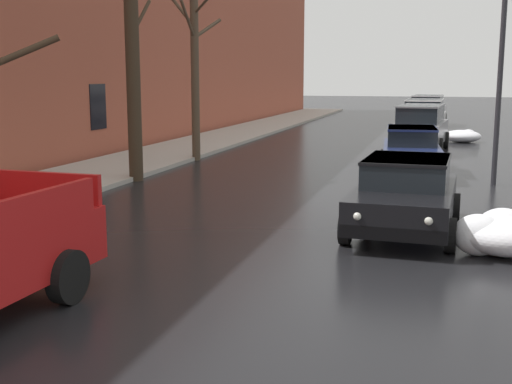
{
  "coord_description": "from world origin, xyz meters",
  "views": [
    {
      "loc": [
        3.47,
        0.73,
        2.94
      ],
      "look_at": [
        0.63,
        10.77,
        1.1
      ],
      "focal_mm": 46.14,
      "sensor_mm": 36.0,
      "label": 1
    }
  ],
  "objects_px": {
    "suv_grey_parked_far_down_block": "(420,126)",
    "suv_silver_at_far_intersection": "(427,109)",
    "bare_tree_far_down_block": "(194,52)",
    "sedan_black_parked_kerbside_close": "(405,193)",
    "bare_tree_mid_block": "(131,52)",
    "sedan_darkblue_parked_kerbside_mid": "(411,149)",
    "suv_white_queued_behind_truck": "(424,116)",
    "street_lamp_post": "(501,65)"
  },
  "relations": [
    {
      "from": "bare_tree_far_down_block",
      "to": "sedan_black_parked_kerbside_close",
      "type": "xyz_separation_m",
      "value": [
        7.73,
        -9.14,
        -3.0
      ]
    },
    {
      "from": "bare_tree_far_down_block",
      "to": "sedan_black_parked_kerbside_close",
      "type": "bearing_deg",
      "value": -49.8
    },
    {
      "from": "bare_tree_far_down_block",
      "to": "suv_silver_at_far_intersection",
      "type": "xyz_separation_m",
      "value": [
        7.47,
        19.01,
        -2.77
      ]
    },
    {
      "from": "suv_grey_parked_far_down_block",
      "to": "sedan_black_parked_kerbside_close",
      "type": "bearing_deg",
      "value": -89.18
    },
    {
      "from": "suv_silver_at_far_intersection",
      "to": "street_lamp_post",
      "type": "bearing_deg",
      "value": -84.01
    },
    {
      "from": "bare_tree_mid_block",
      "to": "street_lamp_post",
      "type": "xyz_separation_m",
      "value": [
        9.79,
        1.89,
        -0.37
      ]
    },
    {
      "from": "bare_tree_far_down_block",
      "to": "suv_silver_at_far_intersection",
      "type": "distance_m",
      "value": 20.61
    },
    {
      "from": "suv_grey_parked_far_down_block",
      "to": "street_lamp_post",
      "type": "height_order",
      "value": "street_lamp_post"
    },
    {
      "from": "bare_tree_mid_block",
      "to": "street_lamp_post",
      "type": "height_order",
      "value": "bare_tree_mid_block"
    },
    {
      "from": "sedan_darkblue_parked_kerbside_mid",
      "to": "suv_grey_parked_far_down_block",
      "type": "bearing_deg",
      "value": 89.57
    },
    {
      "from": "bare_tree_mid_block",
      "to": "suv_grey_parked_far_down_block",
      "type": "bearing_deg",
      "value": 52.44
    },
    {
      "from": "sedan_black_parked_kerbside_close",
      "to": "bare_tree_mid_block",
      "type": "bearing_deg",
      "value": 150.56
    },
    {
      "from": "sedan_darkblue_parked_kerbside_mid",
      "to": "suv_white_queued_behind_truck",
      "type": "distance_m",
      "value": 13.11
    },
    {
      "from": "bare_tree_mid_block",
      "to": "sedan_black_parked_kerbside_close",
      "type": "relative_size",
      "value": 1.65
    },
    {
      "from": "sedan_black_parked_kerbside_close",
      "to": "suv_grey_parked_far_down_block",
      "type": "xyz_separation_m",
      "value": [
        -0.2,
        14.2,
        0.24
      ]
    },
    {
      "from": "sedan_black_parked_kerbside_close",
      "to": "suv_silver_at_far_intersection",
      "type": "height_order",
      "value": "suv_silver_at_far_intersection"
    },
    {
      "from": "bare_tree_mid_block",
      "to": "suv_grey_parked_far_down_block",
      "type": "height_order",
      "value": "bare_tree_mid_block"
    },
    {
      "from": "suv_silver_at_far_intersection",
      "to": "street_lamp_post",
      "type": "relative_size",
      "value": 0.82
    },
    {
      "from": "street_lamp_post",
      "to": "suv_grey_parked_far_down_block",
      "type": "bearing_deg",
      "value": 105.75
    },
    {
      "from": "suv_white_queued_behind_truck",
      "to": "street_lamp_post",
      "type": "xyz_separation_m",
      "value": [
        2.28,
        -14.58,
        2.23
      ]
    },
    {
      "from": "bare_tree_mid_block",
      "to": "sedan_darkblue_parked_kerbside_mid",
      "type": "xyz_separation_m",
      "value": [
        7.51,
        3.36,
        -2.83
      ]
    },
    {
      "from": "suv_white_queued_behind_truck",
      "to": "sedan_darkblue_parked_kerbside_mid",
      "type": "bearing_deg",
      "value": -90.01
    },
    {
      "from": "street_lamp_post",
      "to": "sedan_darkblue_parked_kerbside_mid",
      "type": "bearing_deg",
      "value": 147.24
    },
    {
      "from": "bare_tree_mid_block",
      "to": "street_lamp_post",
      "type": "relative_size",
      "value": 1.18
    },
    {
      "from": "bare_tree_mid_block",
      "to": "suv_silver_at_far_intersection",
      "type": "bearing_deg",
      "value": 72.49
    },
    {
      "from": "suv_grey_parked_far_down_block",
      "to": "suv_white_queued_behind_truck",
      "type": "relative_size",
      "value": 1.06
    },
    {
      "from": "bare_tree_far_down_block",
      "to": "street_lamp_post",
      "type": "xyz_separation_m",
      "value": [
        9.76,
        -2.87,
        -0.54
      ]
    },
    {
      "from": "street_lamp_post",
      "to": "bare_tree_far_down_block",
      "type": "bearing_deg",
      "value": 163.6
    },
    {
      "from": "sedan_darkblue_parked_kerbside_mid",
      "to": "suv_silver_at_far_intersection",
      "type": "distance_m",
      "value": 20.41
    },
    {
      "from": "bare_tree_far_down_block",
      "to": "suv_grey_parked_far_down_block",
      "type": "relative_size",
      "value": 1.45
    },
    {
      "from": "bare_tree_far_down_block",
      "to": "suv_silver_at_far_intersection",
      "type": "relative_size",
      "value": 1.51
    },
    {
      "from": "bare_tree_mid_block",
      "to": "suv_silver_at_far_intersection",
      "type": "relative_size",
      "value": 1.43
    },
    {
      "from": "sedan_darkblue_parked_kerbside_mid",
      "to": "street_lamp_post",
      "type": "height_order",
      "value": "street_lamp_post"
    },
    {
      "from": "sedan_darkblue_parked_kerbside_mid",
      "to": "bare_tree_far_down_block",
      "type": "bearing_deg",
      "value": 169.38
    },
    {
      "from": "bare_tree_mid_block",
      "to": "suv_grey_parked_far_down_block",
      "type": "distance_m",
      "value": 12.66
    },
    {
      "from": "sedan_darkblue_parked_kerbside_mid",
      "to": "suv_grey_parked_far_down_block",
      "type": "height_order",
      "value": "suv_grey_parked_far_down_block"
    },
    {
      "from": "bare_tree_mid_block",
      "to": "suv_white_queued_behind_truck",
      "type": "height_order",
      "value": "bare_tree_mid_block"
    },
    {
      "from": "bare_tree_far_down_block",
      "to": "sedan_black_parked_kerbside_close",
      "type": "distance_m",
      "value": 12.34
    },
    {
      "from": "bare_tree_far_down_block",
      "to": "suv_grey_parked_far_down_block",
      "type": "bearing_deg",
      "value": 33.93
    },
    {
      "from": "sedan_darkblue_parked_kerbside_mid",
      "to": "suv_silver_at_far_intersection",
      "type": "bearing_deg",
      "value": 90.02
    },
    {
      "from": "suv_white_queued_behind_truck",
      "to": "bare_tree_far_down_block",
      "type": "bearing_deg",
      "value": -122.57
    },
    {
      "from": "suv_grey_parked_far_down_block",
      "to": "suv_silver_at_far_intersection",
      "type": "bearing_deg",
      "value": 90.23
    }
  ]
}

